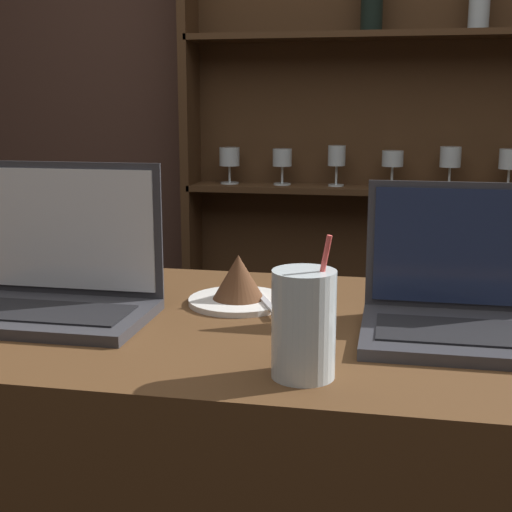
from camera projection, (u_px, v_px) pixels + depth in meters
name	position (u px, v px, depth m)	size (l,w,h in m)	color
back_wall	(361.00, 113.00, 2.47)	(7.00, 0.06, 2.70)	#4C3328
back_shelf	(391.00, 207.00, 2.44)	(1.42, 0.18, 2.00)	#472D19
laptop_near	(54.00, 280.00, 1.19)	(0.34, 0.21, 0.25)	#333338
laptop_far	(464.00, 303.00, 1.09)	(0.30, 0.23, 0.23)	#333338
cake_plate	(239.00, 285.00, 1.25)	(0.18, 0.18, 0.09)	silver
water_glass	(304.00, 324.00, 0.91)	(0.08, 0.08, 0.19)	silver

